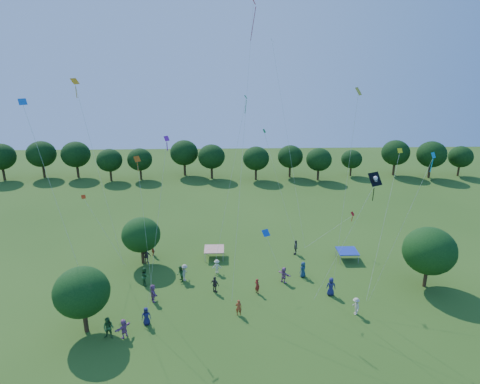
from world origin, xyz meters
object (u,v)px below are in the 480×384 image
at_px(red_high_kite, 249,59).
at_px(pirate_kite, 374,182).
at_px(tent_blue, 347,251).
at_px(near_tree_west, 82,292).
at_px(near_tree_east, 429,251).
at_px(tent_red_stripe, 214,249).
at_px(near_tree_north, 141,235).

bearing_deg(red_high_kite, pirate_kite, -40.26).
height_order(tent_blue, pirate_kite, pirate_kite).
distance_m(near_tree_west, tent_blue, 28.08).
xyz_separation_m(near_tree_east, pirate_kite, (-7.76, -4.39, 8.43)).
bearing_deg(tent_blue, near_tree_east, -43.87).
relative_size(tent_blue, pirate_kite, 0.19).
xyz_separation_m(near_tree_west, tent_red_stripe, (10.36, 13.05, -2.70)).
distance_m(near_tree_east, pirate_kite, 12.27).
xyz_separation_m(tent_blue, pirate_kite, (-1.59, -10.32, 11.28)).
xyz_separation_m(near_tree_north, pirate_kite, (21.09, -10.25, 8.91)).
relative_size(near_tree_west, pirate_kite, 0.49).
xyz_separation_m(near_tree_north, tent_blue, (22.68, 0.08, -2.37)).
bearing_deg(pirate_kite, near_tree_west, -175.85).
height_order(near_tree_north, tent_blue, near_tree_north).
bearing_deg(near_tree_north, pirate_kite, -25.91).
bearing_deg(tent_red_stripe, tent_blue, -3.89).
xyz_separation_m(pirate_kite, red_high_kite, (-9.61, 8.14, 9.26)).
bearing_deg(near_tree_west, pirate_kite, 4.15).
xyz_separation_m(tent_red_stripe, red_high_kite, (3.67, -3.19, 20.54)).
height_order(near_tree_west, red_high_kite, red_high_kite).
xyz_separation_m(near_tree_west, near_tree_north, (2.55, 11.96, -0.34)).
bearing_deg(tent_blue, tent_red_stripe, 176.11).
height_order(near_tree_west, tent_red_stripe, near_tree_west).
height_order(near_tree_north, pirate_kite, pirate_kite).
relative_size(near_tree_east, red_high_kite, 0.24).
relative_size(near_tree_east, pirate_kite, 0.53).
relative_size(tent_red_stripe, tent_blue, 1.00).
relative_size(near_tree_west, near_tree_north, 1.09).
bearing_deg(tent_blue, red_high_kite, -168.98).
distance_m(near_tree_west, near_tree_north, 12.23).
height_order(tent_red_stripe, red_high_kite, red_high_kite).
height_order(near_tree_north, red_high_kite, red_high_kite).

